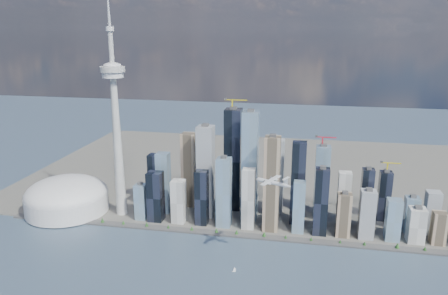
% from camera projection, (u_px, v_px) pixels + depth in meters
% --- Properties ---
extents(seawall, '(1100.00, 22.00, 4.00)m').
position_uv_depth(seawall, '(238.00, 235.00, 965.24)').
color(seawall, '#383838').
rests_on(seawall, ground).
extents(land, '(1400.00, 900.00, 3.00)m').
position_uv_depth(land, '(260.00, 172.00, 1391.46)').
color(land, '#4C4C47').
rests_on(land, ground).
extents(shoreline_trees, '(960.53, 7.20, 8.80)m').
position_uv_depth(shoreline_trees, '(238.00, 232.00, 963.44)').
color(shoreline_trees, '#3F2D1E').
rests_on(shoreline_trees, seawall).
extents(skyscraper_cluster, '(736.00, 142.00, 280.64)m').
position_uv_depth(skyscraper_cluster, '(270.00, 187.00, 1013.90)').
color(skyscraper_cluster, black).
rests_on(skyscraper_cluster, land).
extents(needle_tower, '(56.00, 56.00, 550.50)m').
position_uv_depth(needle_tower, '(116.00, 121.00, 1014.33)').
color(needle_tower, '#969792').
rests_on(needle_tower, land).
extents(dome_stadium, '(200.00, 200.00, 86.00)m').
position_uv_depth(dome_stadium, '(67.00, 197.00, 1082.43)').
color(dome_stadium, silver).
rests_on(dome_stadium, land).
extents(airplane, '(68.93, 61.90, 17.73)m').
position_uv_depth(airplane, '(273.00, 182.00, 802.01)').
color(airplane, silver).
rests_on(airplane, ground).
extents(sailboat_west, '(7.55, 3.86, 10.53)m').
position_uv_depth(sailboat_west, '(234.00, 270.00, 824.20)').
color(sailboat_west, silver).
rests_on(sailboat_west, ground).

